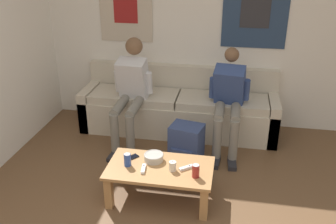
# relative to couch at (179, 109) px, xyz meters

# --- Properties ---
(wall_back) EXTENTS (10.00, 0.07, 2.55)m
(wall_back) POSITION_rel_couch_xyz_m (0.16, 0.34, 0.99)
(wall_back) COLOR white
(wall_back) RESTS_ON ground_plane
(couch) EXTENTS (2.47, 0.67, 0.80)m
(couch) POSITION_rel_couch_xyz_m (0.00, 0.00, 0.00)
(couch) COLOR beige
(couch) RESTS_ON ground_plane
(coffee_table) EXTENTS (0.98, 0.55, 0.35)m
(coffee_table) POSITION_rel_couch_xyz_m (0.05, -1.47, -0.00)
(coffee_table) COLOR #B27F4C
(coffee_table) RESTS_ON ground_plane
(person_seated_adult) EXTENTS (0.47, 0.93, 1.23)m
(person_seated_adult) POSITION_rel_couch_xyz_m (-0.52, -0.36, 0.38)
(person_seated_adult) COLOR gray
(person_seated_adult) RESTS_ON ground_plane
(person_seated_teen) EXTENTS (0.47, 0.87, 1.15)m
(person_seated_teen) POSITION_rel_couch_xyz_m (0.63, -0.35, 0.34)
(person_seated_teen) COLOR gray
(person_seated_teen) RESTS_ON ground_plane
(backpack) EXTENTS (0.39, 0.36, 0.45)m
(backpack) POSITION_rel_couch_xyz_m (0.20, -0.79, -0.07)
(backpack) COLOR navy
(backpack) RESTS_ON ground_plane
(ceramic_bowl) EXTENTS (0.19, 0.19, 0.07)m
(ceramic_bowl) POSITION_rel_couch_xyz_m (-0.03, -1.37, 0.10)
(ceramic_bowl) COLOR #B7B2A8
(ceramic_bowl) RESTS_ON coffee_table
(pillar_candle) EXTENTS (0.07, 0.07, 0.10)m
(pillar_candle) POSITION_rel_couch_xyz_m (0.18, -1.51, 0.11)
(pillar_candle) COLOR silver
(pillar_candle) RESTS_ON coffee_table
(drink_can_blue) EXTENTS (0.07, 0.07, 0.12)m
(drink_can_blue) POSITION_rel_couch_xyz_m (-0.25, -1.50, 0.13)
(drink_can_blue) COLOR #28479E
(drink_can_blue) RESTS_ON coffee_table
(drink_can_red) EXTENTS (0.07, 0.07, 0.12)m
(drink_can_red) POSITION_rel_couch_xyz_m (0.39, -1.57, 0.13)
(drink_can_red) COLOR maroon
(drink_can_red) RESTS_ON coffee_table
(game_controller_near_left) EXTENTS (0.05, 0.15, 0.03)m
(game_controller_near_left) POSITION_rel_couch_xyz_m (-0.09, -1.55, 0.08)
(game_controller_near_left) COLOR white
(game_controller_near_left) RESTS_ON coffee_table
(game_controller_near_right) EXTENTS (0.13, 0.12, 0.03)m
(game_controller_near_right) POSITION_rel_couch_xyz_m (0.29, -1.46, 0.08)
(game_controller_near_right) COLOR white
(game_controller_near_right) RESTS_ON coffee_table
(cell_phone) EXTENTS (0.14, 0.15, 0.01)m
(cell_phone) POSITION_rel_couch_xyz_m (-0.25, -1.36, 0.07)
(cell_phone) COLOR black
(cell_phone) RESTS_ON coffee_table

